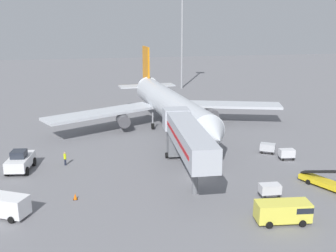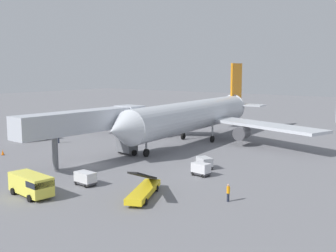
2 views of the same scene
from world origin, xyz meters
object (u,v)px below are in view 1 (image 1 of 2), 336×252
object	(u,v)px
pushback_tug	(20,161)
safety_cone_alpha	(75,196)
service_van_near_center	(3,204)
baggage_cart_far_left	(268,148)
baggage_cart_rear_right	(287,154)
ground_crew_worker_foreground	(65,158)
baggage_cart_mid_left	(270,190)
jet_bridge	(186,135)
airplane_at_gate	(169,104)
service_van_rear_left	(284,211)
apron_light_mast	(182,17)
belt_loader_truck	(329,182)

from	to	relation	value
pushback_tug	safety_cone_alpha	world-z (taller)	pushback_tug
service_van_near_center	baggage_cart_far_left	distance (m)	36.10
baggage_cart_rear_right	safety_cone_alpha	bearing A→B (deg)	-165.80
ground_crew_worker_foreground	baggage_cart_mid_left	bearing A→B (deg)	-32.45
jet_bridge	baggage_cart_mid_left	world-z (taller)	jet_bridge
service_van_near_center	baggage_cart_mid_left	world-z (taller)	service_van_near_center
airplane_at_gate	service_van_rear_left	bearing A→B (deg)	-83.07
baggage_cart_far_left	apron_light_mast	bearing A→B (deg)	89.73
baggage_cart_far_left	baggage_cart_rear_right	bearing A→B (deg)	-64.80
baggage_cart_far_left	safety_cone_alpha	xyz separation A→B (m)	(-26.97, -10.23, -0.42)
service_van_rear_left	baggage_cart_mid_left	bearing A→B (deg)	78.23
pushback_tug	baggage_cart_rear_right	size ratio (longest dim) A/B	2.63
baggage_cart_far_left	apron_light_mast	distance (m)	58.32
baggage_cart_rear_right	baggage_cart_far_left	bearing A→B (deg)	115.20
airplane_at_gate	baggage_cart_far_left	size ratio (longest dim) A/B	17.63
service_van_rear_left	ground_crew_worker_foreground	size ratio (longest dim) A/B	2.92
service_van_rear_left	ground_crew_worker_foreground	distance (m)	29.15
pushback_tug	apron_light_mast	xyz separation A→B (m)	(34.27, 55.66, 17.55)
baggage_cart_rear_right	safety_cone_alpha	xyz separation A→B (m)	(-28.41, -7.19, -0.45)
service_van_near_center	baggage_cart_far_left	xyz separation A→B (m)	(33.82, 12.62, -0.47)
ground_crew_worker_foreground	safety_cone_alpha	world-z (taller)	ground_crew_worker_foreground
service_van_near_center	service_van_rear_left	bearing A→B (deg)	-14.01
safety_cone_alpha	belt_loader_truck	bearing A→B (deg)	-5.75
jet_bridge	baggage_cart_rear_right	bearing A→B (deg)	10.11
baggage_cart_rear_right	apron_light_mast	world-z (taller)	apron_light_mast
apron_light_mast	safety_cone_alpha	bearing A→B (deg)	-112.52
service_van_near_center	apron_light_mast	distance (m)	78.13
pushback_tug	safety_cone_alpha	bearing A→B (deg)	-54.94
service_van_near_center	apron_light_mast	xyz separation A→B (m)	(34.08, 68.07, 17.59)
airplane_at_gate	service_van_rear_left	xyz separation A→B (m)	(4.22, -34.70, -3.20)
belt_loader_truck	service_van_near_center	world-z (taller)	belt_loader_truck
jet_bridge	apron_light_mast	bearing A→B (deg)	77.20
safety_cone_alpha	baggage_cart_mid_left	bearing A→B (deg)	-9.18
baggage_cart_mid_left	baggage_cart_rear_right	bearing A→B (deg)	54.76
baggage_cart_mid_left	apron_light_mast	bearing A→B (deg)	84.79
baggage_cart_mid_left	ground_crew_worker_foreground	world-z (taller)	ground_crew_worker_foreground
jet_bridge	safety_cone_alpha	bearing A→B (deg)	-161.34
safety_cone_alpha	baggage_cart_far_left	bearing A→B (deg)	20.78
ground_crew_worker_foreground	apron_light_mast	size ratio (longest dim) A/B	0.07
service_van_rear_left	safety_cone_alpha	distance (m)	21.74
belt_loader_truck	service_van_rear_left	bearing A→B (deg)	-144.61
jet_bridge	baggage_cart_mid_left	size ratio (longest dim) A/B	8.35
service_van_near_center	ground_crew_worker_foreground	size ratio (longest dim) A/B	2.82
baggage_cart_rear_right	ground_crew_worker_foreground	distance (m)	30.15
pushback_tug	baggage_cart_far_left	bearing A→B (deg)	0.37
pushback_tug	ground_crew_worker_foreground	bearing A→B (deg)	9.06
airplane_at_gate	belt_loader_truck	xyz separation A→B (m)	(12.89, -28.54, -3.63)
jet_bridge	belt_loader_truck	xyz separation A→B (m)	(15.10, -7.37, -4.37)
airplane_at_gate	belt_loader_truck	distance (m)	31.52
jet_bridge	ground_crew_worker_foreground	bearing A→B (deg)	156.71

